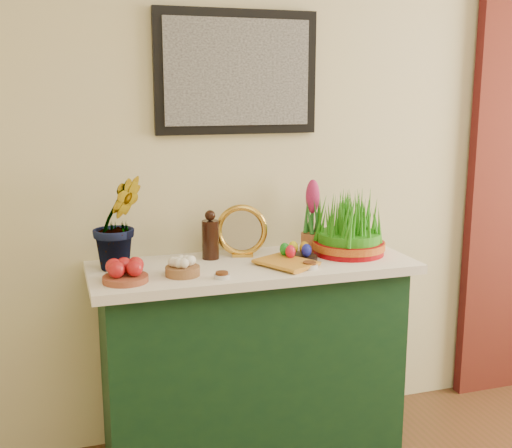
% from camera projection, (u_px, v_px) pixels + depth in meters
% --- Properties ---
extents(sideboard, '(1.30, 0.45, 0.85)m').
position_uv_depth(sideboard, '(253.00, 362.00, 2.88)').
color(sideboard, '#133619').
rests_on(sideboard, ground).
extents(tablecloth, '(1.40, 0.55, 0.04)m').
position_uv_depth(tablecloth, '(252.00, 267.00, 2.79)').
color(tablecloth, silver).
rests_on(tablecloth, sideboard).
extents(hyacinth_green, '(0.31, 0.28, 0.52)m').
position_uv_depth(hyacinth_green, '(118.00, 207.00, 2.64)').
color(hyacinth_green, '#257024').
rests_on(hyacinth_green, tablecloth).
extents(apple_bowl, '(0.19, 0.19, 0.09)m').
position_uv_depth(apple_bowl, '(125.00, 273.00, 2.49)').
color(apple_bowl, brown).
rests_on(apple_bowl, tablecloth).
extents(garlic_basket, '(0.16, 0.16, 0.08)m').
position_uv_depth(garlic_basket, '(183.00, 268.00, 2.58)').
color(garlic_basket, olive).
rests_on(garlic_basket, tablecloth).
extents(vinegar_cruet, '(0.08, 0.08, 0.22)m').
position_uv_depth(vinegar_cruet, '(210.00, 237.00, 2.83)').
color(vinegar_cruet, black).
rests_on(vinegar_cruet, tablecloth).
extents(mirror, '(0.24, 0.11, 0.24)m').
position_uv_depth(mirror, '(242.00, 231.00, 2.88)').
color(mirror, gold).
rests_on(mirror, tablecloth).
extents(book, '(0.26, 0.29, 0.03)m').
position_uv_depth(book, '(272.00, 266.00, 2.66)').
color(book, orange).
rests_on(book, tablecloth).
extents(spice_dish_left, '(0.06, 0.06, 0.03)m').
position_uv_depth(spice_dish_left, '(222.00, 275.00, 2.55)').
color(spice_dish_left, silver).
rests_on(spice_dish_left, tablecloth).
extents(spice_dish_right, '(0.07, 0.07, 0.03)m').
position_uv_depth(spice_dish_right, '(310.00, 265.00, 2.69)').
color(spice_dish_right, silver).
rests_on(spice_dish_right, tablecloth).
extents(egg_plate, '(0.23, 0.23, 0.08)m').
position_uv_depth(egg_plate, '(296.00, 254.00, 2.82)').
color(egg_plate, black).
rests_on(egg_plate, tablecloth).
extents(hyacinth_pink, '(0.10, 0.10, 0.33)m').
position_uv_depth(hyacinth_pink, '(312.00, 219.00, 2.96)').
color(hyacinth_pink, '#9C5730').
rests_on(hyacinth_pink, tablecloth).
extents(wheatgrass_sabzeh, '(0.33, 0.33, 0.27)m').
position_uv_depth(wheatgrass_sabzeh, '(349.00, 228.00, 2.91)').
color(wheatgrass_sabzeh, '#91030A').
rests_on(wheatgrass_sabzeh, tablecloth).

